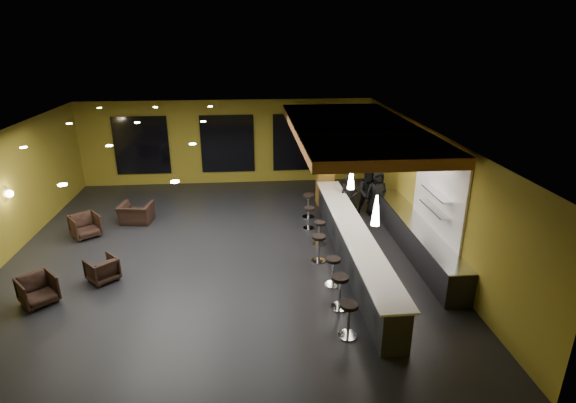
{
  "coord_description": "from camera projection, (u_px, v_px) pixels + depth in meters",
  "views": [
    {
      "loc": [
        0.88,
        -12.02,
        6.05
      ],
      "look_at": [
        2.0,
        0.5,
        1.3
      ],
      "focal_mm": 28.0,
      "sensor_mm": 36.0,
      "label": 1
    }
  ],
  "objects": [
    {
      "name": "floor",
      "position": [
        222.0,
        252.0,
        13.29
      ],
      "size": [
        12.0,
        13.0,
        0.1
      ],
      "primitive_type": "cube",
      "color": "black",
      "rests_on": "ground"
    },
    {
      "name": "ceiling",
      "position": [
        215.0,
        132.0,
        12.01
      ],
      "size": [
        12.0,
        13.0,
        0.1
      ],
      "primitive_type": "cube",
      "color": "black"
    },
    {
      "name": "wall_back",
      "position": [
        228.0,
        142.0,
        18.75
      ],
      "size": [
        12.0,
        0.1,
        3.5
      ],
      "primitive_type": "cube",
      "color": "olive",
      "rests_on": "floor"
    },
    {
      "name": "wall_front",
      "position": [
        195.0,
        347.0,
        6.55
      ],
      "size": [
        12.0,
        0.1,
        3.5
      ],
      "primitive_type": "cube",
      "color": "olive",
      "rests_on": "floor"
    },
    {
      "name": "wall_right",
      "position": [
        427.0,
        189.0,
        13.15
      ],
      "size": [
        0.1,
        13.0,
        3.5
      ],
      "primitive_type": "cube",
      "color": "olive",
      "rests_on": "floor"
    },
    {
      "name": "wood_soffit",
      "position": [
        353.0,
        129.0,
        13.35
      ],
      "size": [
        3.6,
        8.0,
        0.28
      ],
      "primitive_type": "cube",
      "color": "#AE6932",
      "rests_on": "ceiling"
    },
    {
      "name": "window_left",
      "position": [
        142.0,
        146.0,
        18.38
      ],
      "size": [
        2.2,
        0.06,
        2.4
      ],
      "primitive_type": "cube",
      "color": "black",
      "rests_on": "wall_back"
    },
    {
      "name": "window_center",
      "position": [
        228.0,
        144.0,
        18.67
      ],
      "size": [
        2.2,
        0.06,
        2.4
      ],
      "primitive_type": "cube",
      "color": "black",
      "rests_on": "wall_back"
    },
    {
      "name": "window_right",
      "position": [
        299.0,
        142.0,
        18.92
      ],
      "size": [
        2.2,
        0.06,
        2.4
      ],
      "primitive_type": "cube",
      "color": "black",
      "rests_on": "wall_back"
    },
    {
      "name": "tile_backsplash",
      "position": [
        439.0,
        192.0,
        12.13
      ],
      "size": [
        0.06,
        3.2,
        2.4
      ],
      "primitive_type": "cube",
      "color": "white",
      "rests_on": "wall_right"
    },
    {
      "name": "bar_counter",
      "position": [
        352.0,
        246.0,
        12.46
      ],
      "size": [
        0.6,
        8.0,
        1.0
      ],
      "primitive_type": "cube",
      "color": "black",
      "rests_on": "floor"
    },
    {
      "name": "bar_top",
      "position": [
        353.0,
        228.0,
        12.28
      ],
      "size": [
        0.78,
        8.1,
        0.05
      ],
      "primitive_type": "cube",
      "color": "silver",
      "rests_on": "bar_counter"
    },
    {
      "name": "prep_counter",
      "position": [
        415.0,
        237.0,
        13.12
      ],
      "size": [
        0.7,
        6.0,
        0.86
      ],
      "primitive_type": "cube",
      "color": "black",
      "rests_on": "floor"
    },
    {
      "name": "prep_top",
      "position": [
        417.0,
        223.0,
        12.96
      ],
      "size": [
        0.72,
        6.0,
        0.03
      ],
      "primitive_type": "cube",
      "color": "silver",
      "rests_on": "prep_counter"
    },
    {
      "name": "wall_shelf_lower",
      "position": [
        435.0,
        209.0,
        12.07
      ],
      "size": [
        0.3,
        1.5,
        0.03
      ],
      "primitive_type": "cube",
      "color": "silver",
      "rests_on": "wall_right"
    },
    {
      "name": "wall_shelf_upper",
      "position": [
        437.0,
        193.0,
        11.91
      ],
      "size": [
        0.3,
        1.5,
        0.03
      ],
      "primitive_type": "cube",
      "color": "silver",
      "rests_on": "wall_right"
    },
    {
      "name": "column",
      "position": [
        326.0,
        159.0,
        16.31
      ],
      "size": [
        0.6,
        0.6,
        3.5
      ],
      "primitive_type": "cube",
      "color": "brown",
      "rests_on": "floor"
    },
    {
      "name": "wall_sconce",
      "position": [
        9.0,
        194.0,
        12.61
      ],
      "size": [
        0.22,
        0.22,
        0.22
      ],
      "primitive_type": "sphere",
      "color": "#FFE5B2",
      "rests_on": "wall_left"
    },
    {
      "name": "pendant_0",
      "position": [
        376.0,
        210.0,
        9.95
      ],
      "size": [
        0.2,
        0.2,
        0.7
      ],
      "primitive_type": "cone",
      "color": "white",
      "rests_on": "wood_soffit"
    },
    {
      "name": "pendant_1",
      "position": [
        351.0,
        177.0,
        12.28
      ],
      "size": [
        0.2,
        0.2,
        0.7
      ],
      "primitive_type": "cone",
      "color": "white",
      "rests_on": "wood_soffit"
    },
    {
      "name": "pendant_2",
      "position": [
        334.0,
        154.0,
        14.61
      ],
      "size": [
        0.2,
        0.2,
        0.7
      ],
      "primitive_type": "cone",
      "color": "white",
      "rests_on": "wood_soffit"
    },
    {
      "name": "staff_a",
      "position": [
        349.0,
        199.0,
        14.94
      ],
      "size": [
        0.7,
        0.54,
        1.7
      ],
      "primitive_type": "imported",
      "rotation": [
        0.0,
        0.0,
        -0.24
      ],
      "color": "black",
      "rests_on": "floor"
    },
    {
      "name": "staff_b",
      "position": [
        368.0,
        193.0,
        15.58
      ],
      "size": [
        0.93,
        0.79,
        1.67
      ],
      "primitive_type": "imported",
      "rotation": [
        0.0,
        0.0,
        -0.2
      ],
      "color": "black",
      "rests_on": "floor"
    },
    {
      "name": "staff_c",
      "position": [
        377.0,
        193.0,
        15.55
      ],
      "size": [
        0.86,
        0.62,
        1.65
      ],
      "primitive_type": "imported",
      "rotation": [
        0.0,
        0.0,
        0.12
      ],
      "color": "black",
      "rests_on": "floor"
    },
    {
      "name": "armchair_a",
      "position": [
        38.0,
        290.0,
        10.59
      ],
      "size": [
        1.07,
        1.07,
        0.7
      ],
      "primitive_type": "imported",
      "rotation": [
        0.0,
        0.0,
        0.73
      ],
      "color": "black",
      "rests_on": "floor"
    },
    {
      "name": "armchair_b",
      "position": [
        102.0,
        269.0,
        11.58
      ],
      "size": [
        0.98,
        0.98,
        0.64
      ],
      "primitive_type": "imported",
      "rotation": [
        0.0,
        0.0,
        3.89
      ],
      "color": "black",
      "rests_on": "floor"
    },
    {
      "name": "armchair_c",
      "position": [
        85.0,
        226.0,
        14.06
      ],
      "size": [
        1.11,
        1.11,
        0.73
      ],
      "primitive_type": "imported",
      "rotation": [
        0.0,
        0.0,
        0.64
      ],
      "color": "black",
      "rests_on": "floor"
    },
    {
      "name": "armchair_d",
      "position": [
        136.0,
        213.0,
        15.12
      ],
      "size": [
        1.15,
        1.03,
        0.67
      ],
      "primitive_type": "imported",
      "rotation": [
        0.0,
        0.0,
        3.01
      ],
      "color": "black",
      "rests_on": "floor"
    },
    {
      "name": "bar_stool_0",
      "position": [
        349.0,
        315.0,
        9.36
      ],
      "size": [
        0.41,
        0.41,
        0.81
      ],
      "rotation": [
        0.0,
        0.0,
        0.17
      ],
      "color": "silver",
      "rests_on": "floor"
    },
    {
      "name": "bar_stool_1",
      "position": [
        340.0,
        288.0,
        10.33
      ],
      "size": [
        0.42,
        0.42,
        0.84
      ],
      "rotation": [
        0.0,
        0.0,
        0.3
      ],
      "color": "silver",
      "rests_on": "floor"
    },
    {
      "name": "bar_stool_2",
      "position": [
        333.0,
        268.0,
        11.29
      ],
      "size": [
        0.39,
        0.39,
        0.77
      ],
      "rotation": [
        0.0,
        0.0,
        -0.29
      ],
      "color": "silver",
      "rests_on": "floor"
    },
    {
      "name": "bar_stool_3",
      "position": [
        319.0,
        245.0,
        12.48
      ],
      "size": [
        0.4,
        0.4,
        0.79
      ],
      "rotation": [
        0.0,
        0.0,
        0.34
      ],
      "color": "silver",
      "rests_on": "floor"
    },
    {
      "name": "bar_stool_4",
      "position": [
        319.0,
        230.0,
        13.49
      ],
      "size": [
        0.38,
        0.38,
        0.75
      ],
      "rotation": [
        0.0,
        0.0,
        -0.16
      ],
      "color": "silver",
      "rests_on": "floor"
    },
    {
      "name": "bar_stool_5",
      "position": [
        309.0,
        215.0,
        14.6
      ],
      "size": [
        0.38,
        0.38,
        0.75
      ],
      "rotation": [
        0.0,
        0.0,
        0.1
      ],
      "color": "silver",
      "rests_on": "floor"
    },
    {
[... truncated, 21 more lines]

